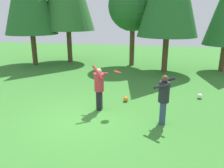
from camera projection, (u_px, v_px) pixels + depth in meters
The scene contains 7 objects.
ground_plane at pixel (79, 120), 7.44m from camera, with size 40.00×40.00×0.00m, color #387A2D.
person_thrower at pixel (99, 86), 8.03m from camera, with size 0.55×0.49×1.72m.
person_catcher at pixel (164, 96), 6.94m from camera, with size 0.69×0.66×1.61m.
frisbee at pixel (118, 72), 7.73m from camera, with size 0.36×0.37×0.11m.
ball_orange at pixel (126, 99), 9.05m from camera, with size 0.20×0.20×0.20m, color orange.
ball_white at pixel (200, 96), 9.37m from camera, with size 0.21×0.21×0.21m, color white.
tree_center at pixel (133, 6), 14.70m from camera, with size 3.26×3.26×5.57m.
Camera 1 is at (2.35, -6.44, 3.32)m, focal length 36.04 mm.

